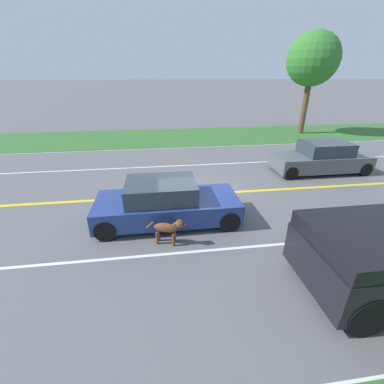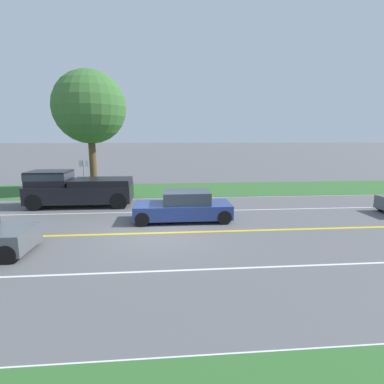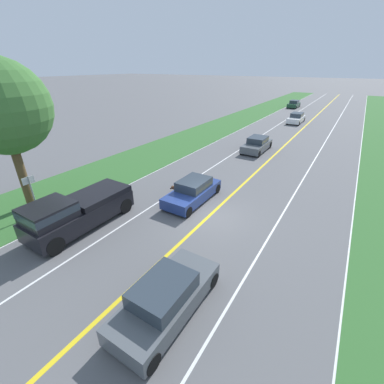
{
  "view_description": "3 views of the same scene",
  "coord_description": "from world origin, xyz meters",
  "px_view_note": "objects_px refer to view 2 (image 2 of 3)",
  "views": [
    {
      "loc": [
        8.95,
        -1.19,
        4.31
      ],
      "look_at": [
        2.22,
        -0.26,
        1.16
      ],
      "focal_mm": 24.0,
      "sensor_mm": 36.0,
      "label": 1
    },
    {
      "loc": [
        -11.58,
        -0.25,
        3.78
      ],
      "look_at": [
        2.38,
        -1.46,
        1.22
      ],
      "focal_mm": 28.0,
      "sensor_mm": 36.0,
      "label": 2
    },
    {
      "loc": [
        -5.79,
        11.22,
        7.72
      ],
      "look_at": [
        1.56,
        -0.54,
        0.84
      ],
      "focal_mm": 24.0,
      "sensor_mm": 36.0,
      "label": 3
    }
  ],
  "objects_px": {
    "pickup_truck": "(76,188)",
    "roadside_tree_right_near": "(90,107)",
    "ego_car": "(184,207)",
    "street_sign": "(84,173)",
    "dog": "(182,204)"
  },
  "relations": [
    {
      "from": "pickup_truck",
      "to": "roadside_tree_right_near",
      "type": "relative_size",
      "value": 0.68
    },
    {
      "from": "street_sign",
      "to": "pickup_truck",
      "type": "bearing_deg",
      "value": -173.48
    },
    {
      "from": "ego_car",
      "to": "pickup_truck",
      "type": "relative_size",
      "value": 0.79
    },
    {
      "from": "dog",
      "to": "roadside_tree_right_near",
      "type": "height_order",
      "value": "roadside_tree_right_near"
    },
    {
      "from": "pickup_truck",
      "to": "roadside_tree_right_near",
      "type": "distance_m",
      "value": 6.54
    },
    {
      "from": "dog",
      "to": "street_sign",
      "type": "relative_size",
      "value": 0.48
    },
    {
      "from": "ego_car",
      "to": "street_sign",
      "type": "relative_size",
      "value": 1.87
    },
    {
      "from": "ego_car",
      "to": "pickup_truck",
      "type": "height_order",
      "value": "pickup_truck"
    },
    {
      "from": "ego_car",
      "to": "pickup_truck",
      "type": "xyz_separation_m",
      "value": [
        3.46,
        5.78,
        0.38
      ]
    },
    {
      "from": "ego_car",
      "to": "street_sign",
      "type": "distance_m",
      "value": 9.13
    },
    {
      "from": "ego_car",
      "to": "dog",
      "type": "bearing_deg",
      "value": 0.75
    },
    {
      "from": "ego_car",
      "to": "street_sign",
      "type": "height_order",
      "value": "street_sign"
    },
    {
      "from": "dog",
      "to": "pickup_truck",
      "type": "distance_m",
      "value": 6.2
    },
    {
      "from": "roadside_tree_right_near",
      "to": "pickup_truck",
      "type": "bearing_deg",
      "value": -179.17
    },
    {
      "from": "dog",
      "to": "street_sign",
      "type": "bearing_deg",
      "value": 66.53
    }
  ]
}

